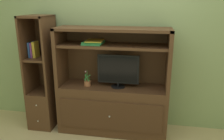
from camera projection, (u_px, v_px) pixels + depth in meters
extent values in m
cube|color=#8C9E6B|center=(117.00, 33.00, 3.32)|extent=(6.00, 0.10, 2.80)
cube|color=#4C2D1C|center=(113.00, 108.00, 3.30)|extent=(1.54, 0.45, 0.70)
cube|color=#462A19|center=(110.00, 116.00, 3.07)|extent=(1.42, 0.02, 0.42)
sphere|color=silver|center=(109.00, 117.00, 3.06)|extent=(0.02, 0.02, 0.02)
cube|color=#4C2D1C|center=(61.00, 56.00, 3.20)|extent=(0.05, 0.45, 0.81)
cube|color=#4C2D1C|center=(169.00, 60.00, 2.95)|extent=(0.05, 0.45, 0.81)
cube|color=#4C2D1C|center=(115.00, 54.00, 3.28)|extent=(1.54, 0.02, 0.81)
cube|color=#4C2D1C|center=(113.00, 29.00, 2.97)|extent=(1.54, 0.45, 0.04)
cube|color=#4C2D1C|center=(113.00, 46.00, 3.03)|extent=(1.44, 0.41, 0.04)
cylinder|color=black|center=(118.00, 86.00, 3.16)|extent=(0.19, 0.19, 0.01)
cylinder|color=black|center=(118.00, 85.00, 3.15)|extent=(0.03, 0.03, 0.05)
cube|color=black|center=(118.00, 69.00, 3.09)|extent=(0.57, 0.02, 0.40)
cube|color=black|center=(118.00, 69.00, 3.07)|extent=(0.53, 0.00, 0.36)
cylinder|color=#B26642|center=(87.00, 83.00, 3.20)|extent=(0.09, 0.09, 0.07)
cylinder|color=#3D6B33|center=(87.00, 76.00, 3.17)|extent=(0.01, 0.01, 0.16)
cube|color=#2D7A38|center=(89.00, 78.00, 3.17)|extent=(0.02, 0.13, 0.09)
cube|color=#2D7A38|center=(87.00, 77.00, 3.20)|extent=(0.09, 0.03, 0.07)
cube|color=#2D7A38|center=(86.00, 78.00, 3.18)|extent=(0.02, 0.08, 0.09)
cube|color=#2D7A38|center=(87.00, 78.00, 3.15)|extent=(0.07, 0.01, 0.11)
sphere|color=#DB9EC6|center=(86.00, 72.00, 3.14)|extent=(0.02, 0.02, 0.02)
cube|color=#338C4C|center=(93.00, 43.00, 3.06)|extent=(0.26, 0.30, 0.02)
cube|color=#338C4C|center=(93.00, 42.00, 3.06)|extent=(0.27, 0.25, 0.02)
cube|color=gold|center=(95.00, 41.00, 3.05)|extent=(0.23, 0.29, 0.01)
cube|color=#4C2D1C|center=(45.00, 107.00, 3.49)|extent=(0.36, 0.46, 0.56)
sphere|color=silver|center=(36.00, 105.00, 3.23)|extent=(0.02, 0.02, 0.02)
sphere|color=silver|center=(38.00, 121.00, 3.30)|extent=(0.02, 0.02, 0.02)
cube|color=#4C2D1C|center=(29.00, 54.00, 3.28)|extent=(0.03, 0.46, 1.10)
cube|color=#4C2D1C|center=(51.00, 55.00, 3.23)|extent=(0.03, 0.46, 1.10)
cube|color=#4C2D1C|center=(47.00, 51.00, 3.46)|extent=(0.36, 0.02, 1.10)
cube|color=#4C2D1C|center=(40.00, 58.00, 3.27)|extent=(0.30, 0.42, 0.03)
cube|color=#4C2D1C|center=(36.00, 16.00, 3.10)|extent=(0.36, 0.46, 0.03)
cube|color=#2D519E|center=(32.00, 49.00, 3.25)|extent=(0.02, 0.18, 0.22)
cube|color=purple|center=(34.00, 50.00, 3.25)|extent=(0.02, 0.16, 0.22)
cube|color=gold|center=(36.00, 49.00, 3.24)|extent=(0.04, 0.14, 0.23)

